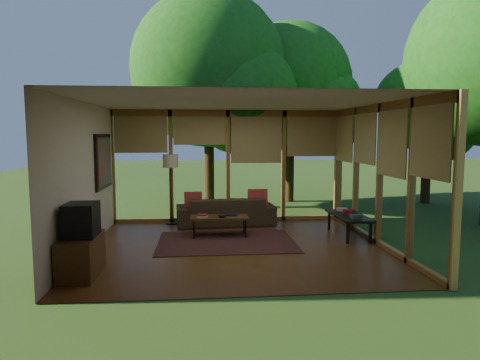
{
  "coord_description": "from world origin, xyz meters",
  "views": [
    {
      "loc": [
        -0.67,
        -7.86,
        2.12
      ],
      "look_at": [
        0.13,
        0.7,
        1.2
      ],
      "focal_mm": 32.0,
      "sensor_mm": 36.0,
      "label": 1
    }
  ],
  "objects": [
    {
      "name": "tree_nw",
      "position": [
        -0.41,
        4.5,
        3.94
      ],
      "size": [
        4.38,
        4.38,
        6.13
      ],
      "color": "#362513",
      "rests_on": "ground"
    },
    {
      "name": "tree_far",
      "position": [
        5.98,
        4.72,
        2.93
      ],
      "size": [
        2.78,
        2.78,
        4.34
      ],
      "color": "#362513",
      "rests_on": "ground"
    },
    {
      "name": "coffee_table",
      "position": [
        -0.29,
        0.86,
        0.39
      ],
      "size": [
        1.2,
        0.5,
        0.43
      ],
      "color": "#513316",
      "rests_on": "floor"
    },
    {
      "name": "window_wall_back",
      "position": [
        0.0,
        2.5,
        1.35
      ],
      "size": [
        5.5,
        0.12,
        2.7
      ],
      "primitive_type": "cube",
      "color": "olive",
      "rests_on": "ground"
    },
    {
      "name": "pillow_right",
      "position": [
        0.66,
        1.95,
        0.61
      ],
      "size": [
        0.45,
        0.24,
        0.47
      ],
      "primitive_type": "cube",
      "rotation": [
        -0.21,
        0.0,
        0.0
      ],
      "color": "maroon",
      "rests_on": "sofa"
    },
    {
      "name": "ct_book_side",
      "position": [
        -0.04,
        0.94,
        0.44
      ],
      "size": [
        0.23,
        0.17,
        0.03
      ],
      "primitive_type": "cube",
      "rotation": [
        0.0,
        0.0,
        0.05
      ],
      "color": "black",
      "rests_on": "coffee_table"
    },
    {
      "name": "wall_front",
      "position": [
        0.0,
        -2.5,
        1.35
      ],
      "size": [
        5.5,
        0.04,
        2.7
      ],
      "primitive_type": "cube",
      "color": "silver",
      "rests_on": "ground"
    },
    {
      "name": "window_wall_right",
      "position": [
        2.75,
        0.0,
        1.35
      ],
      "size": [
        0.12,
        5.0,
        2.7
      ],
      "primitive_type": "cube",
      "color": "olive",
      "rests_on": "ground"
    },
    {
      "name": "rug",
      "position": [
        -0.17,
        0.38,
        0.01
      ],
      "size": [
        2.68,
        1.89,
        0.01
      ],
      "primitive_type": "cube",
      "color": "maroon",
      "rests_on": "floor"
    },
    {
      "name": "console_book_a",
      "position": [
        2.4,
        0.25,
        0.49
      ],
      "size": [
        0.22,
        0.17,
        0.08
      ],
      "primitive_type": "cube",
      "rotation": [
        0.0,
        0.0,
        0.11
      ],
      "color": "#30554E",
      "rests_on": "side_console"
    },
    {
      "name": "console_book_b",
      "position": [
        2.4,
        0.7,
        0.5
      ],
      "size": [
        0.21,
        0.17,
        0.09
      ],
      "primitive_type": "cube",
      "rotation": [
        0.0,
        0.0,
        -0.15
      ],
      "color": "maroon",
      "rests_on": "side_console"
    },
    {
      "name": "floor_lamp",
      "position": [
        -1.37,
        2.23,
        1.41
      ],
      "size": [
        0.36,
        0.36,
        1.65
      ],
      "color": "black",
      "rests_on": "floor"
    },
    {
      "name": "ct_bowl",
      "position": [
        -0.24,
        0.76,
        0.46
      ],
      "size": [
        0.16,
        0.16,
        0.07
      ],
      "primitive_type": "ellipsoid",
      "color": "black",
      "rests_on": "coffee_table"
    },
    {
      "name": "floor",
      "position": [
        0.0,
        0.0,
        0.0
      ],
      "size": [
        5.5,
        5.5,
        0.0
      ],
      "primitive_type": "plane",
      "color": "brown",
      "rests_on": "ground"
    },
    {
      "name": "media_cabinet",
      "position": [
        -2.47,
        -1.41,
        0.3
      ],
      "size": [
        0.5,
        1.0,
        0.6
      ],
      "primitive_type": "cube",
      "color": "#513316",
      "rests_on": "floor"
    },
    {
      "name": "television",
      "position": [
        -2.45,
        -1.41,
        0.85
      ],
      "size": [
        0.45,
        0.55,
        0.5
      ],
      "primitive_type": "cube",
      "color": "black",
      "rests_on": "media_cabinet"
    },
    {
      "name": "console_book_c",
      "position": [
        2.4,
        1.1,
        0.48
      ],
      "size": [
        0.24,
        0.19,
        0.06
      ],
      "primitive_type": "cube",
      "rotation": [
        0.0,
        0.0,
        -0.15
      ],
      "color": "beige",
      "rests_on": "side_console"
    },
    {
      "name": "tree_ne",
      "position": [
        2.15,
        5.5,
        3.66
      ],
      "size": [
        3.81,
        3.81,
        5.58
      ],
      "color": "#362513",
      "rests_on": "ground"
    },
    {
      "name": "sofa",
      "position": [
        -0.09,
        2.0,
        0.33
      ],
      "size": [
        2.32,
        1.04,
        0.66
      ],
      "primitive_type": "imported",
      "rotation": [
        0.0,
        0.0,
        3.21
      ],
      "color": "#3C2F1E",
      "rests_on": "floor"
    },
    {
      "name": "wall_left",
      "position": [
        -2.75,
        0.0,
        1.35
      ],
      "size": [
        0.04,
        5.0,
        2.7
      ],
      "primitive_type": "cube",
      "color": "silver",
      "rests_on": "ground"
    },
    {
      "name": "ct_book_upper",
      "position": [
        -0.64,
        0.81,
        0.47
      ],
      "size": [
        0.21,
        0.17,
        0.03
      ],
      "primitive_type": "cube",
      "rotation": [
        0.0,
        0.0,
        -0.13
      ],
      "color": "maroon",
      "rests_on": "coffee_table"
    },
    {
      "name": "pillow_left",
      "position": [
        -0.84,
        1.95,
        0.58
      ],
      "size": [
        0.41,
        0.22,
        0.43
      ],
      "primitive_type": "cube",
      "rotation": [
        -0.21,
        0.0,
        0.0
      ],
      "color": "maroon",
      "rests_on": "sofa"
    },
    {
      "name": "side_console",
      "position": [
        2.4,
        0.65,
        0.41
      ],
      "size": [
        0.6,
        1.4,
        0.46
      ],
      "color": "black",
      "rests_on": "floor"
    },
    {
      "name": "ct_book_lower",
      "position": [
        -0.64,
        0.81,
        0.44
      ],
      "size": [
        0.23,
        0.19,
        0.03
      ],
      "primitive_type": "cube",
      "rotation": [
        0.0,
        0.0,
        -0.14
      ],
      "color": "beige",
      "rests_on": "coffee_table"
    },
    {
      "name": "ceiling",
      "position": [
        0.0,
        0.0,
        2.7
      ],
      "size": [
        5.5,
        5.5,
        0.0
      ],
      "primitive_type": "plane",
      "rotation": [
        3.14,
        0.0,
        0.0
      ],
      "color": "white",
      "rests_on": "ground"
    },
    {
      "name": "exterior_lawn",
      "position": [
        8.0,
        8.0,
        -0.01
      ],
      "size": [
        40.0,
        40.0,
        0.0
      ],
      "primitive_type": "plane",
      "color": "#2C4F1D",
      "rests_on": "ground"
    },
    {
      "name": "wall_painting",
      "position": [
        -2.71,
        1.4,
        1.55
      ],
      "size": [
        0.06,
        1.35,
        1.15
      ],
      "color": "black",
      "rests_on": "wall_left"
    }
  ]
}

